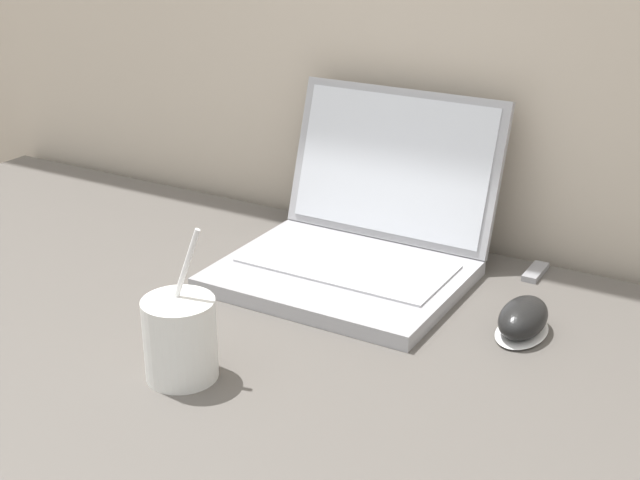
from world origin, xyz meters
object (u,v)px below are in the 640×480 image
(computer_mouse, at_px, (523,320))
(usb_stick, at_px, (535,272))
(drink_cup, at_px, (180,337))
(laptop, at_px, (359,237))

(computer_mouse, bearing_deg, usb_stick, 102.46)
(drink_cup, bearing_deg, computer_mouse, 43.95)
(computer_mouse, xyz_separation_m, usb_stick, (-0.04, 0.17, -0.01))
(usb_stick, bearing_deg, computer_mouse, -77.54)
(drink_cup, distance_m, usb_stick, 0.51)
(laptop, relative_size, usb_stick, 5.25)
(laptop, relative_size, computer_mouse, 3.29)
(laptop, bearing_deg, computer_mouse, -14.75)
(drink_cup, xyz_separation_m, usb_stick, (0.25, 0.45, -0.04))
(laptop, bearing_deg, usb_stick, 25.83)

